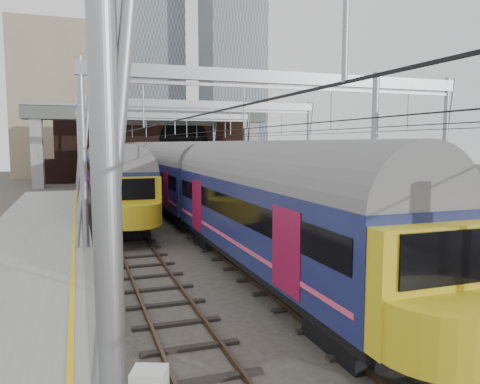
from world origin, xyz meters
name	(u,v)px	position (x,y,z in m)	size (l,w,h in m)	color
ground	(413,327)	(0.00, 0.00, 0.00)	(160.00, 160.00, 0.00)	#38332D
platform_left	(7,321)	(-10.18, 2.50, 0.55)	(4.32, 55.00, 1.12)	gray
tracks	(235,229)	(0.00, 15.00, 0.02)	(14.40, 80.00, 0.22)	#4C3828
overhead_line	(205,119)	(0.00, 21.49, 6.57)	(16.80, 80.00, 8.00)	gray
retaining_wall	(156,148)	(1.40, 51.93, 4.33)	(28.00, 2.75, 9.00)	black
overbridge	(151,123)	(0.00, 46.00, 7.27)	(28.00, 3.00, 9.25)	gray
city_skyline	(144,70)	(2.73, 70.48, 17.09)	(37.50, 27.50, 60.00)	tan
train_main	(155,170)	(-2.00, 30.82, 2.58)	(2.95, 68.07, 5.02)	black
train_second	(104,168)	(-6.00, 37.17, 2.52)	(2.85, 49.49, 4.89)	black
equip_cover_a	(284,265)	(-0.68, 6.87, 0.05)	(0.85, 0.60, 0.10)	#164BAC
equip_cover_b	(334,305)	(-1.21, 2.08, 0.04)	(0.74, 0.52, 0.09)	#164BAC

